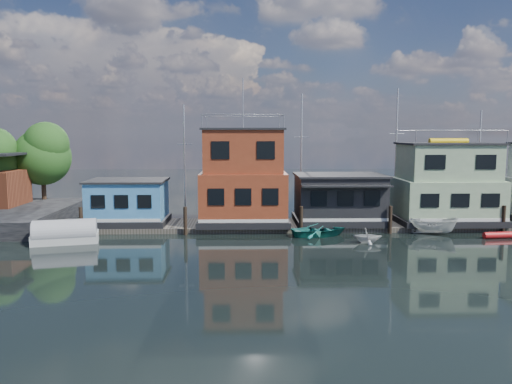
{
  "coord_description": "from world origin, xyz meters",
  "views": [
    {
      "loc": [
        -8.55,
        -28.96,
        7.88
      ],
      "look_at": [
        -7.44,
        12.0,
        3.0
      ],
      "focal_mm": 35.0,
      "sensor_mm": 36.0,
      "label": 1
    }
  ],
  "objects_px": {
    "houseboat_blue": "(128,202)",
    "houseboat_dark": "(339,199)",
    "houseboat_green": "(447,185)",
    "motorboat": "(433,225)",
    "houseboat_red": "(243,179)",
    "dinghy_teal": "(320,230)",
    "tarp_runabout": "(65,234)",
    "red_kayak": "(505,235)",
    "dinghy_white": "(367,236)"
  },
  "relations": [
    {
      "from": "dinghy_teal",
      "to": "motorboat",
      "type": "relative_size",
      "value": 1.18
    },
    {
      "from": "dinghy_white",
      "to": "houseboat_dark",
      "type": "bearing_deg",
      "value": 14.66
    },
    {
      "from": "houseboat_blue",
      "to": "houseboat_red",
      "type": "relative_size",
      "value": 0.54
    },
    {
      "from": "dinghy_teal",
      "to": "tarp_runabout",
      "type": "bearing_deg",
      "value": 83.69
    },
    {
      "from": "houseboat_red",
      "to": "dinghy_teal",
      "type": "distance_m",
      "value": 7.73
    },
    {
      "from": "houseboat_blue",
      "to": "houseboat_dark",
      "type": "xyz_separation_m",
      "value": [
        17.5,
        -0.02,
        0.21
      ]
    },
    {
      "from": "dinghy_teal",
      "to": "red_kayak",
      "type": "bearing_deg",
      "value": -107.62
    },
    {
      "from": "dinghy_teal",
      "to": "red_kayak",
      "type": "relative_size",
      "value": 1.26
    },
    {
      "from": "houseboat_green",
      "to": "dinghy_teal",
      "type": "distance_m",
      "value": 12.09
    },
    {
      "from": "tarp_runabout",
      "to": "motorboat",
      "type": "bearing_deg",
      "value": -8.61
    },
    {
      "from": "houseboat_dark",
      "to": "dinghy_white",
      "type": "distance_m",
      "value": 6.4
    },
    {
      "from": "houseboat_dark",
      "to": "motorboat",
      "type": "height_order",
      "value": "houseboat_dark"
    },
    {
      "from": "houseboat_blue",
      "to": "dinghy_teal",
      "type": "height_order",
      "value": "houseboat_blue"
    },
    {
      "from": "houseboat_blue",
      "to": "dinghy_white",
      "type": "relative_size",
      "value": 3.12
    },
    {
      "from": "dinghy_white",
      "to": "motorboat",
      "type": "xyz_separation_m",
      "value": [
        5.89,
        2.97,
        0.16
      ]
    },
    {
      "from": "houseboat_red",
      "to": "red_kayak",
      "type": "distance_m",
      "value": 20.59
    },
    {
      "from": "motorboat",
      "to": "red_kayak",
      "type": "relative_size",
      "value": 1.07
    },
    {
      "from": "motorboat",
      "to": "red_kayak",
      "type": "bearing_deg",
      "value": -89.58
    },
    {
      "from": "tarp_runabout",
      "to": "red_kayak",
      "type": "distance_m",
      "value": 32.46
    },
    {
      "from": "houseboat_blue",
      "to": "dinghy_teal",
      "type": "relative_size",
      "value": 1.49
    },
    {
      "from": "dinghy_white",
      "to": "dinghy_teal",
      "type": "relative_size",
      "value": 0.48
    },
    {
      "from": "houseboat_blue",
      "to": "tarp_runabout",
      "type": "relative_size",
      "value": 1.33
    },
    {
      "from": "houseboat_red",
      "to": "tarp_runabout",
      "type": "xyz_separation_m",
      "value": [
        -12.77,
        -5.54,
        -3.42
      ]
    },
    {
      "from": "tarp_runabout",
      "to": "houseboat_red",
      "type": "bearing_deg",
      "value": 9.78
    },
    {
      "from": "houseboat_blue",
      "to": "houseboat_dark",
      "type": "distance_m",
      "value": 17.5
    },
    {
      "from": "houseboat_red",
      "to": "houseboat_dark",
      "type": "xyz_separation_m",
      "value": [
        8.0,
        -0.02,
        -1.69
      ]
    },
    {
      "from": "dinghy_white",
      "to": "motorboat",
      "type": "relative_size",
      "value": 0.57
    },
    {
      "from": "houseboat_blue",
      "to": "houseboat_green",
      "type": "bearing_deg",
      "value": 0.0
    },
    {
      "from": "tarp_runabout",
      "to": "houseboat_dark",
      "type": "bearing_deg",
      "value": 1.21
    },
    {
      "from": "dinghy_teal",
      "to": "motorboat",
      "type": "xyz_separation_m",
      "value": [
        8.92,
        0.39,
        0.26
      ]
    },
    {
      "from": "tarp_runabout",
      "to": "dinghy_white",
      "type": "bearing_deg",
      "value": -15.08
    },
    {
      "from": "houseboat_blue",
      "to": "dinghy_teal",
      "type": "distance_m",
      "value": 15.84
    },
    {
      "from": "tarp_runabout",
      "to": "motorboat",
      "type": "distance_m",
      "value": 27.64
    },
    {
      "from": "houseboat_green",
      "to": "tarp_runabout",
      "type": "relative_size",
      "value": 1.75
    },
    {
      "from": "houseboat_dark",
      "to": "red_kayak",
      "type": "xyz_separation_m",
      "value": [
        11.67,
        -4.68,
        -2.17
      ]
    },
    {
      "from": "houseboat_red",
      "to": "red_kayak",
      "type": "xyz_separation_m",
      "value": [
        19.67,
        -4.69,
        -3.85
      ]
    },
    {
      "from": "houseboat_dark",
      "to": "motorboat",
      "type": "bearing_deg",
      "value": -24.49
    },
    {
      "from": "houseboat_blue",
      "to": "tarp_runabout",
      "type": "xyz_separation_m",
      "value": [
        -3.27,
        -5.54,
        -1.52
      ]
    },
    {
      "from": "motorboat",
      "to": "red_kayak",
      "type": "distance_m",
      "value": 5.18
    },
    {
      "from": "houseboat_dark",
      "to": "motorboat",
      "type": "distance_m",
      "value": 7.63
    },
    {
      "from": "red_kayak",
      "to": "houseboat_red",
      "type": "bearing_deg",
      "value": 161.21
    },
    {
      "from": "houseboat_red",
      "to": "dinghy_white",
      "type": "relative_size",
      "value": 5.77
    },
    {
      "from": "houseboat_green",
      "to": "motorboat",
      "type": "distance_m",
      "value": 4.77
    },
    {
      "from": "houseboat_dark",
      "to": "dinghy_teal",
      "type": "bearing_deg",
      "value": -121.84
    },
    {
      "from": "houseboat_red",
      "to": "houseboat_dark",
      "type": "height_order",
      "value": "houseboat_red"
    },
    {
      "from": "houseboat_green",
      "to": "dinghy_teal",
      "type": "height_order",
      "value": "houseboat_green"
    },
    {
      "from": "houseboat_red",
      "to": "dinghy_teal",
      "type": "xyz_separation_m",
      "value": [
        5.85,
        -3.49,
        -3.66
      ]
    },
    {
      "from": "dinghy_white",
      "to": "tarp_runabout",
      "type": "height_order",
      "value": "tarp_runabout"
    },
    {
      "from": "motorboat",
      "to": "houseboat_green",
      "type": "bearing_deg",
      "value": -17.39
    },
    {
      "from": "houseboat_green",
      "to": "motorboat",
      "type": "xyz_separation_m",
      "value": [
        -2.24,
        -3.1,
        -2.85
      ]
    }
  ]
}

